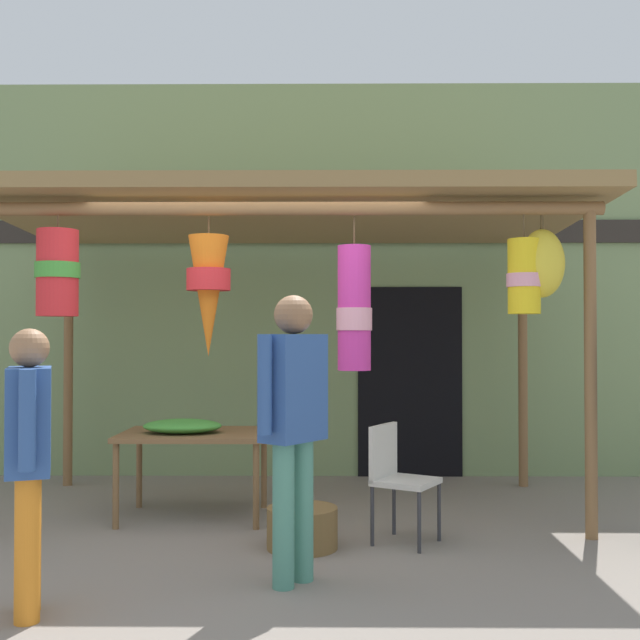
{
  "coord_description": "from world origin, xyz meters",
  "views": [
    {
      "loc": [
        0.53,
        -5.44,
        1.49
      ],
      "look_at": [
        0.47,
        1.11,
        1.62
      ],
      "focal_mm": 42.94,
      "sensor_mm": 36.0,
      "label": 1
    }
  ],
  "objects_px": {
    "wicker_basket_spare": "(302,528)",
    "customer_foreground": "(29,448)",
    "folding_chair": "(396,472)",
    "flower_heap_on_table": "(184,426)",
    "display_table": "(194,440)",
    "vendor_in_orange": "(293,412)"
  },
  "relations": [
    {
      "from": "folding_chair",
      "to": "customer_foreground",
      "type": "height_order",
      "value": "customer_foreground"
    },
    {
      "from": "display_table",
      "to": "folding_chair",
      "type": "relative_size",
      "value": 1.41
    },
    {
      "from": "folding_chair",
      "to": "customer_foreground",
      "type": "bearing_deg",
      "value": -144.73
    },
    {
      "from": "customer_foreground",
      "to": "flower_heap_on_table",
      "type": "bearing_deg",
      "value": 78.52
    },
    {
      "from": "customer_foreground",
      "to": "display_table",
      "type": "bearing_deg",
      "value": 77.06
    },
    {
      "from": "display_table",
      "to": "wicker_basket_spare",
      "type": "relative_size",
      "value": 2.38
    },
    {
      "from": "wicker_basket_spare",
      "to": "customer_foreground",
      "type": "xyz_separation_m",
      "value": [
        -1.42,
        -1.3,
        0.75
      ]
    },
    {
      "from": "vendor_in_orange",
      "to": "flower_heap_on_table",
      "type": "bearing_deg",
      "value": 121.08
    },
    {
      "from": "folding_chair",
      "to": "customer_foreground",
      "type": "relative_size",
      "value": 0.55
    },
    {
      "from": "flower_heap_on_table",
      "to": "folding_chair",
      "type": "relative_size",
      "value": 0.76
    },
    {
      "from": "flower_heap_on_table",
      "to": "wicker_basket_spare",
      "type": "bearing_deg",
      "value": -39.69
    },
    {
      "from": "wicker_basket_spare",
      "to": "vendor_in_orange",
      "type": "xyz_separation_m",
      "value": [
        -0.03,
        -0.77,
        0.89
      ]
    },
    {
      "from": "display_table",
      "to": "customer_foreground",
      "type": "bearing_deg",
      "value": -102.94
    },
    {
      "from": "flower_heap_on_table",
      "to": "customer_foreground",
      "type": "xyz_separation_m",
      "value": [
        -0.43,
        -2.12,
        0.14
      ]
    },
    {
      "from": "display_table",
      "to": "wicker_basket_spare",
      "type": "distance_m",
      "value": 1.36
    },
    {
      "from": "wicker_basket_spare",
      "to": "vendor_in_orange",
      "type": "distance_m",
      "value": 1.17
    },
    {
      "from": "wicker_basket_spare",
      "to": "customer_foreground",
      "type": "relative_size",
      "value": 0.33
    },
    {
      "from": "display_table",
      "to": "flower_heap_on_table",
      "type": "xyz_separation_m",
      "value": [
        -0.07,
        -0.07,
        0.13
      ]
    },
    {
      "from": "flower_heap_on_table",
      "to": "folding_chair",
      "type": "distance_m",
      "value": 1.8
    },
    {
      "from": "display_table",
      "to": "customer_foreground",
      "type": "distance_m",
      "value": 2.26
    },
    {
      "from": "display_table",
      "to": "flower_heap_on_table",
      "type": "bearing_deg",
      "value": -136.19
    },
    {
      "from": "flower_heap_on_table",
      "to": "customer_foreground",
      "type": "distance_m",
      "value": 2.17
    }
  ]
}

